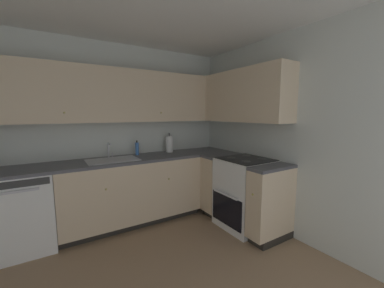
% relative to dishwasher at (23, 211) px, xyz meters
% --- Properties ---
extents(wall_back, '(4.05, 0.05, 2.47)m').
position_rel_dishwasher_xyz_m(wall_back, '(0.79, 0.33, 0.79)').
color(wall_back, silver).
rests_on(wall_back, ground_plane).
extents(wall_right, '(0.05, 3.62, 2.47)m').
position_rel_dishwasher_xyz_m(wall_right, '(2.79, -1.46, 0.79)').
color(wall_right, silver).
rests_on(wall_right, ground_plane).
extents(dishwasher, '(0.60, 0.63, 0.88)m').
position_rel_dishwasher_xyz_m(dishwasher, '(0.00, 0.00, 0.00)').
color(dishwasher, white).
rests_on(dishwasher, ground_plane).
extents(lower_cabinets_back, '(1.86, 0.62, 0.88)m').
position_rel_dishwasher_xyz_m(lower_cabinets_back, '(1.23, 0.00, 0.00)').
color(lower_cabinets_back, beige).
rests_on(lower_cabinets_back, ground_plane).
extents(countertop_back, '(3.06, 0.60, 0.03)m').
position_rel_dishwasher_xyz_m(countertop_back, '(1.23, 0.00, 0.46)').
color(countertop_back, '#4C4C51').
rests_on(countertop_back, lower_cabinets_back).
extents(lower_cabinets_right, '(0.62, 1.16, 0.88)m').
position_rel_dishwasher_xyz_m(lower_cabinets_right, '(2.47, -0.85, 0.00)').
color(lower_cabinets_right, beige).
rests_on(lower_cabinets_right, ground_plane).
extents(countertop_right, '(0.60, 1.16, 0.03)m').
position_rel_dishwasher_xyz_m(countertop_right, '(2.46, -0.85, 0.46)').
color(countertop_right, '#4C4C51').
rests_on(countertop_right, lower_cabinets_right).
extents(oven_range, '(0.68, 0.62, 1.06)m').
position_rel_dishwasher_xyz_m(oven_range, '(2.48, -0.91, 0.02)').
color(oven_range, white).
rests_on(oven_range, ground_plane).
extents(upper_cabinets_back, '(2.74, 0.34, 0.70)m').
position_rel_dishwasher_xyz_m(upper_cabinets_back, '(1.07, 0.14, 1.31)').
color(upper_cabinets_back, beige).
extents(upper_cabinets_right, '(0.32, 1.71, 0.70)m').
position_rel_dishwasher_xyz_m(upper_cabinets_right, '(2.60, -0.55, 1.31)').
color(upper_cabinets_right, beige).
extents(sink, '(0.63, 0.40, 0.10)m').
position_rel_dishwasher_xyz_m(sink, '(0.98, -0.03, 0.43)').
color(sink, '#B7B7BC').
rests_on(sink, countertop_back).
extents(faucet, '(0.07, 0.16, 0.21)m').
position_rel_dishwasher_xyz_m(faucet, '(0.99, 0.18, 0.60)').
color(faucet, silver).
rests_on(faucet, countertop_back).
extents(soap_bottle, '(0.05, 0.05, 0.21)m').
position_rel_dishwasher_xyz_m(soap_bottle, '(1.38, 0.18, 0.57)').
color(soap_bottle, '#3F72BF').
rests_on(soap_bottle, countertop_back).
extents(paper_towel_roll, '(0.11, 0.11, 0.31)m').
position_rel_dishwasher_xyz_m(paper_towel_roll, '(1.89, 0.16, 0.60)').
color(paper_towel_roll, white).
rests_on(paper_towel_roll, countertop_back).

